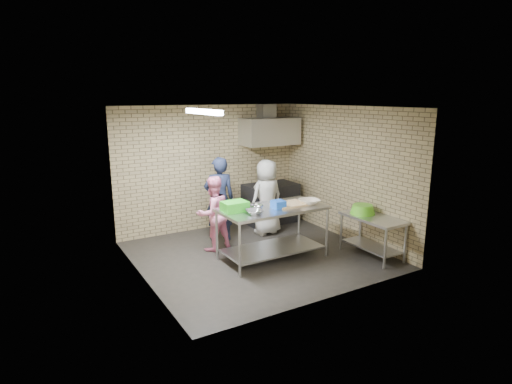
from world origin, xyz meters
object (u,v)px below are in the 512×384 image
Objects in this scene: blue_tub at (278,204)px; man_navy at (219,199)px; side_counter at (372,236)px; woman_pink at (213,213)px; prep_table at (273,233)px; stove at (271,203)px; green_basin at (363,209)px; bottle_green at (282,134)px; woman_white at (267,197)px; green_crate at (235,206)px; bottle_red at (267,134)px.

man_navy is (-0.43, 1.50, -0.17)m from blue_tub.
woman_pink is (-2.36, 1.79, 0.34)m from side_counter.
woman_pink is at bearing 127.42° from prep_table.
man_navy is 1.20× the size of woman_pink.
prep_table is 1.34× the size of woman_pink.
woman_pink is at bearing -153.17° from stove.
bottle_green is (0.02, 2.74, 1.18)m from green_basin.
side_counter is 8.00× the size of bottle_green.
man_navy reaches higher than woman_white.
prep_table is at bearing 116.57° from blue_tub.
blue_tub is at bearing -16.35° from green_crate.
green_crate is at bearing 163.65° from blue_tub.
side_counter is 0.70× the size of man_navy.
man_navy is 0.59m from woman_pink.
woman_white reaches higher than side_counter.
man_navy is at bearing 134.98° from green_basin.
side_counter is at bearing -25.00° from blue_tub.
man_navy is at bearing -161.75° from stove.
woman_pink is at bearing 146.66° from green_basin.
bottle_green is at bearing 52.91° from prep_table.
green_basin is (1.56, -0.49, -0.19)m from blue_tub.
bottle_red is 0.40m from bottle_green.
man_navy is (-1.61, -0.75, -1.17)m from bottle_red.
side_counter is at bearing -22.32° from green_crate.
green_crate is 3.24m from bottle_green.
woman_white is at bearing -175.92° from woman_pink.
bottle_green is (2.33, 2.03, 0.98)m from green_crate.
green_crate is 0.25× the size of man_navy.
prep_table is 1.44m from woman_white.
stove reaches higher than side_counter.
bottle_red is 0.11× the size of woman_white.
bottle_green reaches higher than prep_table.
bottle_green reaches higher than woman_pink.
woman_pink is (-0.78, 1.05, -0.31)m from blue_tub.
green_crate reaches higher than blue_tub.
woman_white is at bearing -136.94° from bottle_green.
blue_tub is 2.93m from bottle_green.
prep_table is at bearing 152.83° from side_counter.
prep_table is at bearing -127.09° from bottle_green.
green_basin is at bearing 94.57° from side_counter.
green_crate is 0.92× the size of green_basin.
bottle_green reaches higher than woman_white.
stove is at bearing 60.74° from blue_tub.
green_basin is 2.06m from woman_white.
green_crate is at bearing -136.32° from stove.
green_basin is at bearing -80.24° from stove.
prep_table is 1.59× the size of side_counter.
green_crate is 2.36× the size of bottle_red.
bottle_green is at bearing 0.00° from bottle_red.
side_counter is at bearing -80.71° from stove.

